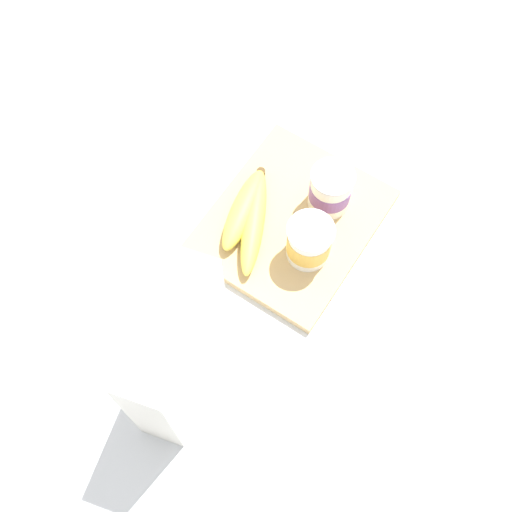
# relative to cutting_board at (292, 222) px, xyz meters

# --- Properties ---
(ground_plane) EXTENTS (2.40, 2.40, 0.00)m
(ground_plane) POSITION_rel_cutting_board_xyz_m (0.00, 0.00, -0.01)
(ground_plane) COLOR silver
(cutting_board) EXTENTS (0.29, 0.24, 0.02)m
(cutting_board) POSITION_rel_cutting_board_xyz_m (0.00, 0.00, 0.00)
(cutting_board) COLOR tan
(cutting_board) RESTS_ON ground_plane
(cereal_box) EXTENTS (0.20, 0.11, 0.25)m
(cereal_box) POSITION_rel_cutting_board_xyz_m (0.30, 0.01, 0.12)
(cereal_box) COLOR white
(cereal_box) RESTS_ON ground_plane
(yogurt_cup_front) EXTENTS (0.07, 0.07, 0.08)m
(yogurt_cup_front) POSITION_rel_cutting_board_xyz_m (-0.06, 0.03, 0.05)
(yogurt_cup_front) COLOR white
(yogurt_cup_front) RESTS_ON cutting_board
(yogurt_cup_back) EXTENTS (0.07, 0.07, 0.08)m
(yogurt_cup_back) POSITION_rel_cutting_board_xyz_m (0.04, 0.05, 0.05)
(yogurt_cup_back) COLOR white
(yogurt_cup_back) RESTS_ON cutting_board
(banana_bunch) EXTENTS (0.18, 0.12, 0.03)m
(banana_bunch) POSITION_rel_cutting_board_xyz_m (0.04, -0.06, 0.02)
(banana_bunch) COLOR #E3D04A
(banana_bunch) RESTS_ON cutting_board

